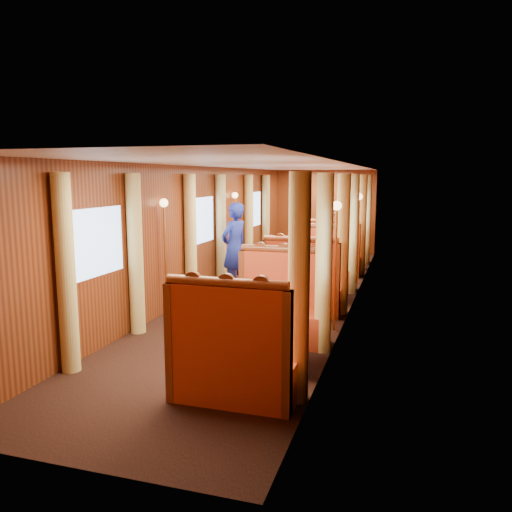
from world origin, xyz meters
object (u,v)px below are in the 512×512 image
at_px(table_near, 260,337).
at_px(table_far, 338,253).
at_px(banquette_near_aft, 281,312).
at_px(banquette_far_aft, 343,246).
at_px(tea_tray, 255,307).
at_px(banquette_near_fwd, 232,363).
at_px(teapot_right, 258,304).
at_px(fruit_plate, 284,310).
at_px(teapot_back, 252,299).
at_px(table_mid, 313,280).
at_px(rose_vase_far, 339,232).
at_px(banquette_mid_fwd, 302,289).
at_px(rose_vase_mid, 312,252).
at_px(banquette_mid_aft, 322,268).
at_px(teapot_left, 242,303).
at_px(banquette_far_fwd, 332,258).
at_px(steward, 234,248).
at_px(passenger, 320,255).

height_order(table_near, table_far, same).
bearing_deg(banquette_near_aft, banquette_far_aft, 90.00).
distance_m(banquette_near_aft, tea_tray, 1.11).
relative_size(banquette_near_fwd, teapot_right, 9.92).
distance_m(banquette_far_aft, fruit_plate, 8.15).
height_order(teapot_right, teapot_back, teapot_back).
bearing_deg(table_far, teapot_right, -90.04).
height_order(table_mid, teapot_right, teapot_right).
distance_m(table_mid, rose_vase_far, 3.51).
height_order(banquette_mid_fwd, rose_vase_mid, banquette_mid_fwd).
bearing_deg(table_near, banquette_mid_aft, 90.00).
xyz_separation_m(banquette_far_aft, rose_vase_mid, (-0.03, -4.55, 0.50)).
relative_size(banquette_far_aft, fruit_plate, 5.65).
relative_size(teapot_left, teapot_right, 1.23).
relative_size(table_near, fruit_plate, 4.43).
xyz_separation_m(table_far, rose_vase_mid, (-0.03, -3.53, 0.55)).
bearing_deg(fruit_plate, rose_vase_mid, 95.62).
xyz_separation_m(banquette_near_aft, fruit_plate, (0.32, -1.13, 0.35)).
bearing_deg(table_near, teapot_right, -93.02).
distance_m(table_near, banquette_far_fwd, 5.99).
relative_size(banquette_near_aft, rose_vase_mid, 3.72).
distance_m(banquette_far_fwd, rose_vase_mid, 2.57).
height_order(banquette_near_aft, teapot_right, banquette_near_aft).
xyz_separation_m(table_near, table_mid, (0.00, 3.50, 0.00)).
height_order(table_near, steward, steward).
bearing_deg(banquette_mid_aft, fruit_plate, -85.99).
bearing_deg(teapot_left, banquette_mid_fwd, 103.90).
bearing_deg(teapot_right, table_mid, 114.91).
bearing_deg(teapot_right, steward, 138.21).
bearing_deg(banquette_far_fwd, passenger, -90.00).
relative_size(banquette_far_fwd, fruit_plate, 5.65).
xyz_separation_m(banquette_mid_fwd, passenger, (-0.00, 1.75, 0.32)).
distance_m(banquette_far_fwd, teapot_back, 5.91).
distance_m(teapot_left, steward, 4.08).
relative_size(banquette_far_fwd, teapot_back, 7.92).
height_order(banquette_far_fwd, rose_vase_mid, banquette_far_fwd).
bearing_deg(rose_vase_far, fruit_plate, -87.45).
height_order(table_near, banquette_near_aft, banquette_near_aft).
bearing_deg(banquette_far_aft, passenger, -90.00).
relative_size(banquette_mid_fwd, rose_vase_mid, 3.72).
relative_size(banquette_far_fwd, teapot_left, 8.09).
xyz_separation_m(banquette_mid_aft, teapot_left, (-0.19, -4.64, 0.39)).
bearing_deg(banquette_mid_aft, teapot_right, -90.05).
distance_m(banquette_near_aft, fruit_plate, 1.23).
xyz_separation_m(banquette_near_aft, table_far, (0.00, 5.99, -0.05)).
distance_m(table_near, teapot_back, 0.47).
distance_m(rose_vase_far, passenger, 2.74).
relative_size(teapot_right, rose_vase_mid, 0.38).
distance_m(banquette_mid_fwd, rose_vase_far, 4.51).
relative_size(banquette_near_fwd, passenger, 1.76).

